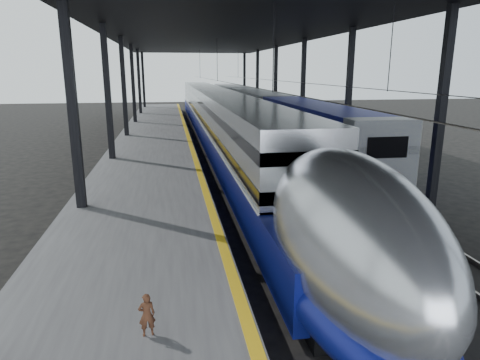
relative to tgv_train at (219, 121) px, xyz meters
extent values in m
plane|color=black|center=(-2.00, -24.55, -2.15)|extent=(160.00, 160.00, 0.00)
cube|color=#4C4C4F|center=(-5.50, -4.55, -1.65)|extent=(6.00, 80.00, 1.00)
cube|color=yellow|center=(-2.70, -4.55, -1.14)|extent=(0.30, 80.00, 0.01)
cube|color=slate|center=(-0.72, -4.55, -2.07)|extent=(0.08, 80.00, 0.16)
cube|color=slate|center=(0.72, -4.55, -2.07)|extent=(0.08, 80.00, 0.16)
cube|color=slate|center=(4.28, -4.55, -2.07)|extent=(0.08, 80.00, 0.16)
cube|color=slate|center=(5.72, -4.55, -2.07)|extent=(0.08, 80.00, 0.16)
cube|color=black|center=(-7.80, -19.55, 2.35)|extent=(0.35, 0.35, 9.00)
cube|color=black|center=(7.60, -19.55, 2.35)|extent=(0.35, 0.35, 9.00)
cube|color=black|center=(-7.80, -9.55, 2.35)|extent=(0.35, 0.35, 9.00)
cube|color=black|center=(7.60, -9.55, 2.35)|extent=(0.35, 0.35, 9.00)
cube|color=black|center=(-7.80, 0.45, 2.35)|extent=(0.35, 0.35, 9.00)
cube|color=black|center=(7.60, 0.45, 2.35)|extent=(0.35, 0.35, 9.00)
cube|color=black|center=(-7.80, 10.45, 2.35)|extent=(0.35, 0.35, 9.00)
cube|color=black|center=(7.60, 10.45, 2.35)|extent=(0.35, 0.35, 9.00)
cube|color=black|center=(-7.80, 20.45, 2.35)|extent=(0.35, 0.35, 9.00)
cube|color=black|center=(7.60, 20.45, 2.35)|extent=(0.35, 0.35, 9.00)
cube|color=black|center=(-7.80, 30.45, 2.35)|extent=(0.35, 0.35, 9.00)
cube|color=black|center=(7.60, 30.45, 2.35)|extent=(0.35, 0.35, 9.00)
cube|color=black|center=(-0.10, -4.55, 7.10)|extent=(18.00, 75.00, 0.45)
cylinder|color=slate|center=(0.00, -4.55, 3.35)|extent=(0.03, 74.00, 0.03)
cylinder|color=slate|center=(5.00, -4.55, 3.35)|extent=(0.03, 74.00, 0.03)
cube|color=#B2B4B9|center=(0.00, 4.01, 0.31)|extent=(3.10, 57.00, 4.28)
cube|color=navy|center=(0.00, 2.51, -1.03)|extent=(3.19, 62.00, 1.66)
cube|color=silver|center=(0.00, 4.01, -0.17)|extent=(3.21, 57.00, 0.11)
cube|color=black|center=(0.00, 4.01, 1.54)|extent=(3.14, 57.00, 0.45)
cube|color=black|center=(0.00, 4.01, 0.31)|extent=(3.14, 57.00, 0.45)
ellipsoid|color=#B2B4B9|center=(0.00, -27.49, 0.15)|extent=(3.10, 8.40, 4.28)
ellipsoid|color=navy|center=(0.00, -27.49, -1.08)|extent=(3.19, 8.40, 1.82)
ellipsoid|color=black|center=(0.00, -30.09, 1.00)|extent=(1.60, 2.20, 0.96)
cube|color=black|center=(0.00, -27.49, -1.95)|extent=(2.35, 2.60, 0.40)
cube|color=black|center=(0.00, -5.49, -1.95)|extent=(2.35, 2.60, 0.40)
cube|color=navy|center=(5.00, -10.94, 0.03)|extent=(3.06, 18.00, 4.15)
cube|color=gray|center=(5.00, -19.34, 0.03)|extent=(3.11, 1.20, 4.20)
cube|color=black|center=(5.00, -19.96, 0.96)|extent=(1.86, 0.06, 0.93)
cube|color=#AA190D|center=(5.00, -19.96, -0.46)|extent=(1.31, 0.06, 0.60)
cube|color=gray|center=(5.00, 8.06, 0.03)|extent=(3.06, 18.00, 4.15)
cube|color=gray|center=(5.00, 27.06, 0.03)|extent=(3.06, 18.00, 4.15)
cube|color=black|center=(5.00, -16.94, -1.97)|extent=(2.40, 2.40, 0.36)
cube|color=black|center=(5.00, 5.06, -1.97)|extent=(2.40, 2.40, 0.36)
imported|color=#482818|center=(-4.80, -28.81, -0.68)|extent=(0.38, 0.28, 0.94)
camera|label=1|loc=(-4.19, -36.78, 4.14)|focal=32.00mm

